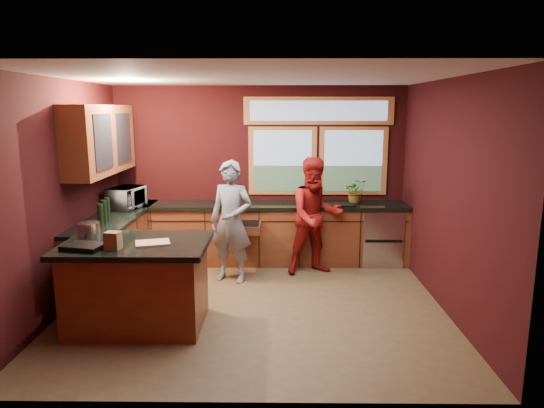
{
  "coord_description": "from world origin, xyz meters",
  "views": [
    {
      "loc": [
        0.27,
        -5.55,
        2.35
      ],
      "look_at": [
        0.2,
        0.4,
        1.18
      ],
      "focal_mm": 32.0,
      "sensor_mm": 36.0,
      "label": 1
    }
  ],
  "objects_px": {
    "island": "(138,284)",
    "stock_pot": "(89,231)",
    "person_grey": "(231,222)",
    "person_red": "(315,216)",
    "cutting_board": "(153,243)"
  },
  "relations": [
    {
      "from": "cutting_board",
      "to": "person_red",
      "type": "bearing_deg",
      "value": 44.37
    },
    {
      "from": "stock_pot",
      "to": "person_grey",
      "type": "bearing_deg",
      "value": 41.94
    },
    {
      "from": "island",
      "to": "person_grey",
      "type": "relative_size",
      "value": 0.93
    },
    {
      "from": "island",
      "to": "stock_pot",
      "type": "xyz_separation_m",
      "value": [
        -0.55,
        0.15,
        0.56
      ]
    },
    {
      "from": "person_grey",
      "to": "stock_pot",
      "type": "relative_size",
      "value": 6.98
    },
    {
      "from": "stock_pot",
      "to": "cutting_board",
      "type": "bearing_deg",
      "value": -14.93
    },
    {
      "from": "stock_pot",
      "to": "island",
      "type": "bearing_deg",
      "value": -15.26
    },
    {
      "from": "person_red",
      "to": "stock_pot",
      "type": "height_order",
      "value": "person_red"
    },
    {
      "from": "island",
      "to": "cutting_board",
      "type": "distance_m",
      "value": 0.52
    },
    {
      "from": "person_grey",
      "to": "stock_pot",
      "type": "xyz_separation_m",
      "value": [
        -1.44,
        -1.29,
        0.2
      ]
    },
    {
      "from": "person_grey",
      "to": "person_red",
      "type": "distance_m",
      "value": 1.22
    },
    {
      "from": "island",
      "to": "person_red",
      "type": "bearing_deg",
      "value": 40.68
    },
    {
      "from": "person_grey",
      "to": "person_red",
      "type": "bearing_deg",
      "value": 35.13
    },
    {
      "from": "island",
      "to": "stock_pot",
      "type": "height_order",
      "value": "stock_pot"
    },
    {
      "from": "person_red",
      "to": "cutting_board",
      "type": "distance_m",
      "value": 2.61
    }
  ]
}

